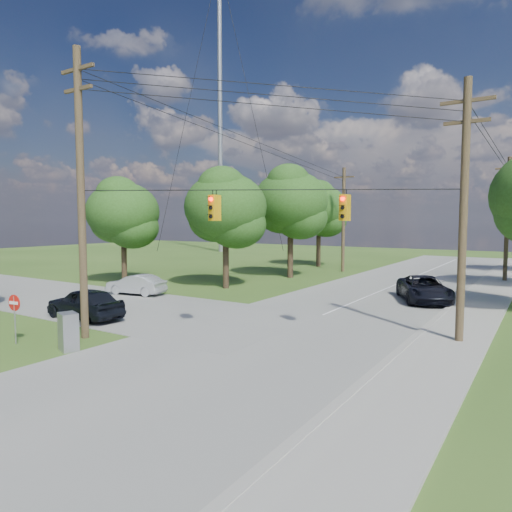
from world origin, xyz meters
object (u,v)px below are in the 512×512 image
Objects in this scene: pole_north_w at (343,219)px; car_cross_dark at (85,303)px; pole_sw at (81,190)px; control_cabinet at (68,332)px; pole_north_e at (507,218)px; car_cross_silver at (136,284)px; do_not_enter_sign at (14,307)px; pole_ne at (464,208)px; car_main_north at (424,289)px.

pole_north_w is 2.15× the size of car_cross_dark.
pole_sw is 8.26× the size of control_cabinet.
car_cross_silver is (-20.12, -20.70, -4.43)m from pole_north_e.
car_cross_dark is 4.75m from do_not_enter_sign.
pole_ne is at bearing 26.58° from do_not_enter_sign.
pole_north_e is (13.50, 29.60, -1.10)m from pole_sw.
do_not_enter_sign is (-15.02, -31.74, -3.64)m from pole_north_e.
car_cross_silver is at bearing -106.73° from pole_north_w.
car_main_north is at bearing 105.20° from car_cross_silver.
control_cabinet is 0.72× the size of do_not_enter_sign.
pole_sw reaches higher than pole_north_w.
pole_sw is at bearing 48.25° from do_not_enter_sign.
pole_north_e is at bearing 87.66° from control_cabinet.
control_cabinet is at bearing -54.67° from pole_sw.
pole_north_w is (-0.40, 29.60, -1.10)m from pole_sw.
pole_ne reaches higher than control_cabinet.
car_cross_silver is 2.80× the size of control_cabinet.
do_not_enter_sign is at bearing 22.89° from car_cross_dark.
do_not_enter_sign is at bearing -125.37° from pole_sw.
car_main_north is at bearing 51.91° from do_not_enter_sign.
control_cabinet is at bearing -143.57° from pole_ne.
pole_sw is 1.14× the size of pole_ne.
car_main_north is 20.32m from control_cabinet.
car_cross_dark is at bearing -95.59° from pole_north_w.
pole_north_w is 6.88× the size of control_cabinet.
pole_sw reaches higher than car_cross_silver.
car_cross_dark is 1.14× the size of car_cross_silver.
pole_ne is 2.58× the size of car_cross_silver.
pole_sw is 5.98× the size of do_not_enter_sign.
car_cross_dark reaches higher than car_main_north.
pole_ne is 1.05× the size of pole_north_e.
car_cross_dark reaches higher than control_cabinet.
car_main_north is (16.72, 7.77, 0.10)m from car_cross_silver.
do_not_enter_sign reaches higher than car_main_north.
pole_north_w is at bearing 81.59° from do_not_enter_sign.
pole_ne is 18.34m from do_not_enter_sign.
pole_north_w is at bearing 153.55° from car_cross_silver.
car_cross_silver is 12.19m from do_not_enter_sign.
do_not_enter_sign is (1.55, -4.44, 0.66)m from car_cross_dark.
control_cabinet is (1.50, -31.15, -4.40)m from pole_north_w.
car_main_north reaches higher than car_cross_silver.
car_cross_dark is (-2.67, -27.30, -4.31)m from pole_north_w.
pole_sw is at bearing -89.23° from pole_north_w.
pole_sw is 5.82m from control_cabinet.
pole_north_w is at bearing 178.01° from car_cross_dark.
pole_ne is 18.01m from car_cross_dark.
pole_north_w is (-13.90, 22.00, -0.34)m from pole_ne.
pole_north_e is 2.46× the size of car_cross_silver.
control_cabinet is at bearing -87.24° from pole_north_w.
control_cabinet is at bearing 6.29° from do_not_enter_sign.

